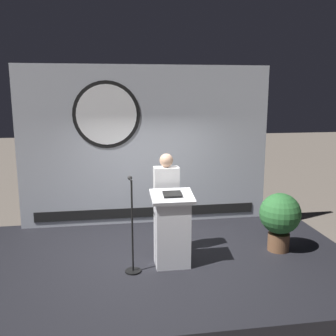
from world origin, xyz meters
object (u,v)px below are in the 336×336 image
object	(u,v)px
podium	(172,230)
microphone_stand	(132,240)
speaker_person	(166,203)
potted_plant	(280,217)

from	to	relation	value
podium	microphone_stand	size ratio (longest dim) A/B	0.83
podium	speaker_person	xyz separation A→B (m)	(-0.01, 0.48, 0.28)
podium	potted_plant	world-z (taller)	podium
podium	speaker_person	bearing A→B (deg)	91.79
microphone_stand	podium	bearing A→B (deg)	9.03
podium	microphone_stand	bearing A→B (deg)	-170.97
potted_plant	podium	bearing A→B (deg)	-171.67
speaker_person	potted_plant	distance (m)	1.92
speaker_person	microphone_stand	xyz separation A→B (m)	(-0.60, -0.58, -0.37)
speaker_person	microphone_stand	size ratio (longest dim) A/B	1.19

